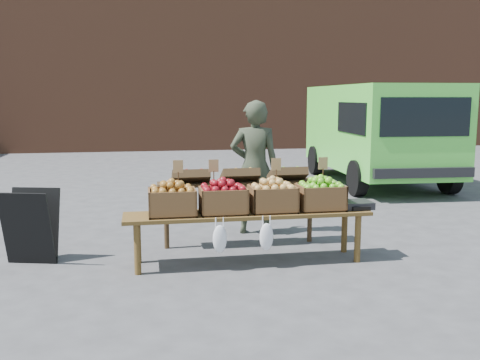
{
  "coord_description": "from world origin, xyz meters",
  "views": [
    {
      "loc": [
        -0.8,
        -5.3,
        1.82
      ],
      "look_at": [
        0.3,
        0.83,
        0.85
      ],
      "focal_mm": 40.0,
      "sensor_mm": 36.0,
      "label": 1
    }
  ],
  "objects": [
    {
      "name": "chalkboard_sign",
      "position": [
        -2.06,
        0.72,
        0.42
      ],
      "size": [
        0.61,
        0.43,
        0.83
      ],
      "primitive_type": null,
      "rotation": [
        0.0,
        0.0,
        -0.26
      ],
      "color": "black",
      "rests_on": "ground"
    },
    {
      "name": "ground",
      "position": [
        0.0,
        0.0,
        0.0
      ],
      "size": [
        80.0,
        80.0,
        0.0
      ],
      "primitive_type": "plane",
      "color": "#48484A"
    },
    {
      "name": "crate_green_apples",
      "position": [
        1.12,
        0.33,
        0.71
      ],
      "size": [
        0.5,
        0.4,
        0.28
      ],
      "primitive_type": null,
      "color": "#419D1F",
      "rests_on": "display_bench"
    },
    {
      "name": "brick_building",
      "position": [
        0.0,
        15.0,
        5.0
      ],
      "size": [
        24.0,
        4.0,
        10.0
      ],
      "primitive_type": "cube",
      "color": "brown",
      "rests_on": "ground"
    },
    {
      "name": "delivery_van",
      "position": [
        4.03,
        5.32,
        1.03
      ],
      "size": [
        2.31,
        4.68,
        2.05
      ],
      "primitive_type": null,
      "rotation": [
        0.0,
        0.0,
        -0.04
      ],
      "color": "#54DB43",
      "rests_on": "ground"
    },
    {
      "name": "crate_golden_apples",
      "position": [
        -0.53,
        0.33,
        0.71
      ],
      "size": [
        0.5,
        0.4,
        0.28
      ],
      "primitive_type": null,
      "color": "#9E621E",
      "rests_on": "display_bench"
    },
    {
      "name": "display_bench",
      "position": [
        0.3,
        0.33,
        0.28
      ],
      "size": [
        2.7,
        0.56,
        0.57
      ],
      "primitive_type": null,
      "color": "brown",
      "rests_on": "ground"
    },
    {
      "name": "back_table",
      "position": [
        0.33,
        1.05,
        0.52
      ],
      "size": [
        2.1,
        0.44,
        1.04
      ],
      "primitive_type": null,
      "color": "#3A2917",
      "rests_on": "ground"
    },
    {
      "name": "vendor",
      "position": [
        0.63,
        1.61,
        0.89
      ],
      "size": [
        0.72,
        0.55,
        1.78
      ],
      "primitive_type": "imported",
      "rotation": [
        0.0,
        0.0,
        2.94
      ],
      "color": "#343C2A",
      "rests_on": "ground"
    },
    {
      "name": "weighing_scale",
      "position": [
        1.55,
        0.33,
        0.61
      ],
      "size": [
        0.34,
        0.3,
        0.08
      ],
      "primitive_type": "cube",
      "color": "black",
      "rests_on": "display_bench"
    },
    {
      "name": "crate_red_apples",
      "position": [
        0.57,
        0.33,
        0.71
      ],
      "size": [
        0.5,
        0.4,
        0.28
      ],
      "primitive_type": null,
      "color": "#A49D36",
      "rests_on": "display_bench"
    },
    {
      "name": "crate_russet_pears",
      "position": [
        0.02,
        0.33,
        0.71
      ],
      "size": [
        0.5,
        0.4,
        0.28
      ],
      "primitive_type": null,
      "color": "maroon",
      "rests_on": "display_bench"
    }
  ]
}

